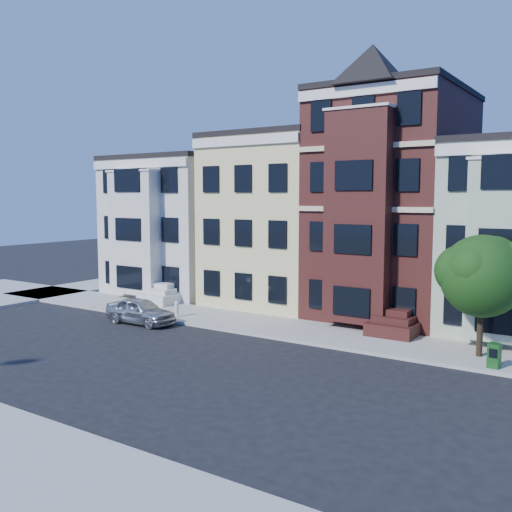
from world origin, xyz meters
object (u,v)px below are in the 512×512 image
Objects in this scene: newspaper_box at (494,356)px; fire_hydrant at (177,310)px; street_tree at (482,282)px; parked_car at (140,311)px.

newspaper_box is 1.41× the size of fire_hydrant.
street_tree reaches higher than parked_car.
street_tree is 1.53× the size of parked_car.
street_tree is at bearing 3.64° from fire_hydrant.
newspaper_box is at bearing -1.43° from fire_hydrant.
parked_car is at bearing -170.11° from street_tree.
parked_car is 17.13m from newspaper_box.
newspaper_box is at bearing -58.97° from street_tree.
fire_hydrant is at bearing -25.34° from parked_car.
newspaper_box reaches higher than fire_hydrant.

